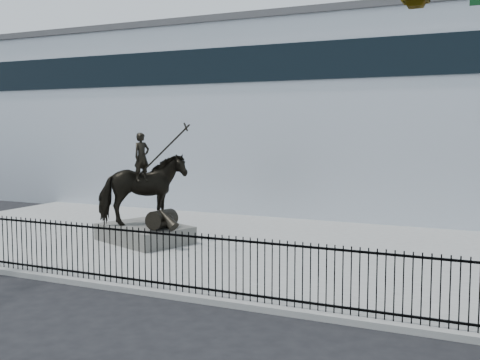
% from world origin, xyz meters
% --- Properties ---
extents(ground, '(120.00, 120.00, 0.00)m').
position_xyz_m(ground, '(0.00, 0.00, 0.00)').
color(ground, black).
rests_on(ground, ground).
extents(plaza, '(30.00, 12.00, 0.15)m').
position_xyz_m(plaza, '(0.00, 7.00, 0.07)').
color(plaza, gray).
rests_on(plaza, ground).
extents(building, '(44.00, 14.00, 9.00)m').
position_xyz_m(building, '(0.00, 20.00, 4.50)').
color(building, silver).
rests_on(building, ground).
extents(picket_fence, '(22.10, 0.10, 1.50)m').
position_xyz_m(picket_fence, '(0.00, 1.25, 0.90)').
color(picket_fence, black).
rests_on(picket_fence, plaza).
extents(statue_plinth, '(3.71, 3.14, 0.59)m').
position_xyz_m(statue_plinth, '(-4.51, 5.98, 0.44)').
color(statue_plinth, '#53514B').
rests_on(statue_plinth, plaza).
extents(equestrian_statue, '(3.79, 3.08, 3.42)m').
position_xyz_m(equestrian_statue, '(-4.46, 5.96, 1.97)').
color(equestrian_statue, black).
rests_on(equestrian_statue, statue_plinth).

